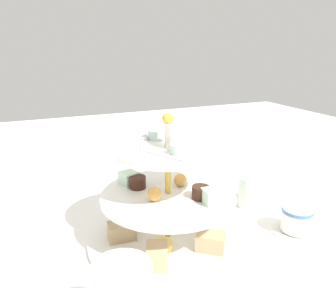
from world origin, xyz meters
name	(u,v)px	position (x,y,z in m)	size (l,w,h in m)	color
ground_plane	(168,240)	(0.00, 0.00, 0.00)	(2.40, 2.40, 0.00)	white
tiered_serving_stand	(168,206)	(0.00, 0.00, 0.07)	(0.29, 0.29, 0.24)	white
water_glass_short_left	(251,191)	(-0.06, 0.23, 0.03)	(0.06, 0.06, 0.07)	silver
teacup_with_saucer	(296,221)	(0.07, 0.23, 0.02)	(0.09, 0.09, 0.05)	white
butter_knife_left	(17,236)	(-0.12, -0.26, 0.00)	(0.17, 0.01, 0.00)	silver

